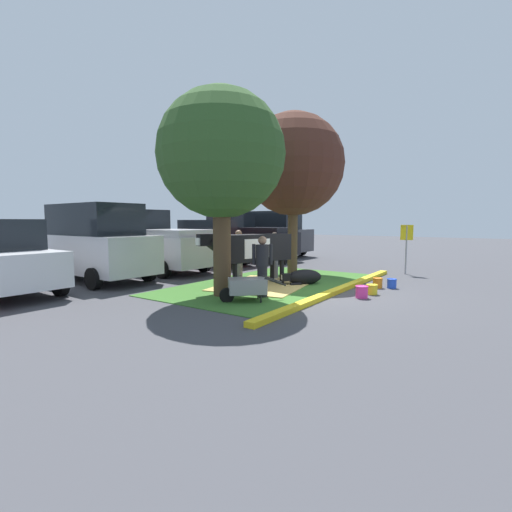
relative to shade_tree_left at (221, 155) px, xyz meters
name	(u,v)px	position (x,y,z in m)	size (l,w,h in m)	color
ground_plane	(321,292)	(1.97, -1.93, -3.65)	(80.00, 80.00, 0.00)	#424247
grass_island	(272,284)	(2.31, -0.08, -3.64)	(7.49, 4.18, 0.02)	#386B28
curb_yellow	(339,290)	(2.31, -2.33, -3.59)	(8.69, 0.24, 0.12)	yellow
hay_bedding	(264,285)	(1.89, -0.07, -3.62)	(3.20, 2.40, 0.04)	tan
shade_tree_left	(221,155)	(0.00, 0.00, 0.00)	(3.29, 3.29, 5.33)	#4C3823
shade_tree_right	(293,165)	(4.62, 0.47, 0.35)	(3.70, 3.70, 5.87)	brown
cow_holstein	(252,248)	(1.58, 0.17, -2.49)	(3.03, 1.47, 1.62)	black
calf_lying	(303,277)	(2.75, -0.97, -3.41)	(1.20, 1.10, 0.48)	black
person_handler	(239,253)	(2.60, 1.44, -2.75)	(0.51, 0.34, 1.67)	slate
person_visitor_near	(274,254)	(3.18, 0.36, -2.79)	(0.34, 0.51, 1.60)	slate
person_visitor_far	(262,265)	(0.44, -0.97, -2.80)	(0.34, 0.47, 1.59)	black
wheelbarrow	(246,286)	(-0.24, -0.96, -3.26)	(1.33, 1.36, 0.63)	gray
parking_sign	(407,239)	(7.00, -3.02, -2.36)	(0.08, 0.44, 1.83)	#99999E
bucket_pink	(362,292)	(1.83, -3.12, -3.48)	(0.33, 0.33, 0.31)	#EA3893
bucket_yellow	(372,289)	(2.45, -3.19, -3.51)	(0.31, 0.31, 0.27)	yellow
bucket_orange	(378,283)	(3.51, -3.02, -3.49)	(0.30, 0.30, 0.30)	orange
bucket_blue	(392,283)	(3.70, -3.38, -3.50)	(0.29, 0.29, 0.28)	blue
suv_black	(95,242)	(-0.43, 5.07, -2.38)	(2.24, 4.66, 2.52)	silver
pickup_truck_maroon	(152,243)	(2.20, 5.44, -2.53)	(2.36, 5.46, 2.42)	#B7B7BC
sedan_blue	(208,243)	(5.04, 5.07, -2.66)	(2.14, 4.46, 2.02)	red
pickup_truck_black	(244,238)	(7.82, 5.10, -2.53)	(2.36, 5.46, 2.42)	black
suv_dark_grey	(270,233)	(10.40, 5.13, -2.38)	(2.24, 4.66, 2.52)	#3D3D42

